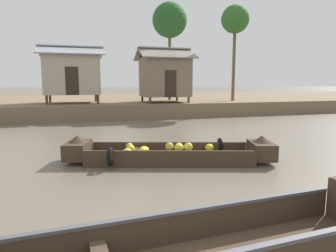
{
  "coord_description": "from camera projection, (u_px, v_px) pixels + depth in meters",
  "views": [
    {
      "loc": [
        -1.3,
        -2.98,
        2.35
      ],
      "look_at": [
        1.6,
        6.71,
        0.88
      ],
      "focal_mm": 31.9,
      "sensor_mm": 36.0,
      "label": 1
    }
  ],
  "objects": [
    {
      "name": "ground_plane",
      "position": [
        111.0,
        137.0,
        13.01
      ],
      "size": [
        300.0,
        300.0,
        0.0
      ],
      "primitive_type": "plane",
      "color": "#665B4C"
    },
    {
      "name": "riverbank_strip",
      "position": [
        93.0,
        103.0,
        27.72
      ],
      "size": [
        160.0,
        20.0,
        0.96
      ],
      "primitive_type": "cube",
      "color": "#756047",
      "rests_on": "ground"
    },
    {
      "name": "banana_boat",
      "position": [
        169.0,
        153.0,
        8.92
      ],
      "size": [
        6.17,
        2.82,
        0.8
      ],
      "color": "#3D2D21",
      "rests_on": "ground"
    },
    {
      "name": "viewer_boat",
      "position": [
        196.0,
        249.0,
        3.67
      ],
      "size": [
        6.67,
        1.53,
        0.99
      ],
      "color": "#3D2D21",
      "rests_on": "ground"
    },
    {
      "name": "stilt_house_left",
      "position": [
        72.0,
        73.0,
        20.31
      ],
      "size": [
        4.28,
        3.34,
        3.86
      ],
      "color": "#4C3826",
      "rests_on": "riverbank_strip"
    },
    {
      "name": "stilt_house_mid_left",
      "position": [
        165.0,
        76.0,
        21.28
      ],
      "size": [
        3.84,
        3.45,
        3.85
      ],
      "color": "#4C3826",
      "rests_on": "riverbank_strip"
    },
    {
      "name": "palm_tree_near",
      "position": [
        235.0,
        21.0,
        22.36
      ],
      "size": [
        2.09,
        2.09,
        7.15
      ],
      "color": "brown",
      "rests_on": "riverbank_strip"
    },
    {
      "name": "palm_tree_mid",
      "position": [
        170.0,
        21.0,
        23.49
      ],
      "size": [
        2.74,
        2.74,
        7.64
      ],
      "color": "brown",
      "rests_on": "riverbank_strip"
    }
  ]
}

